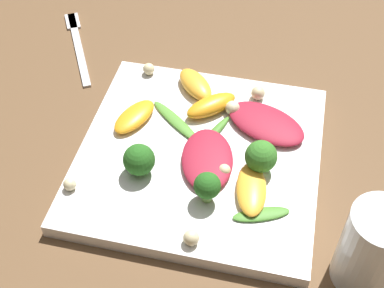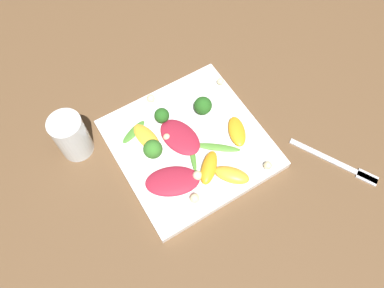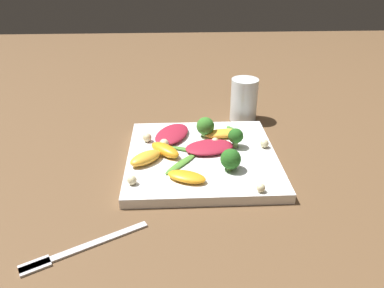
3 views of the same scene
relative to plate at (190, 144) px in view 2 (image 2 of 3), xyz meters
name	(u,v)px [view 2 (image 2 of 3)]	position (x,y,z in m)	size (l,w,h in m)	color
ground_plane	(190,146)	(0.00, 0.00, -0.01)	(2.40, 2.40, 0.00)	brown
plate	(190,144)	(0.00, 0.00, 0.00)	(0.29, 0.29, 0.02)	white
drinking_glass	(71,136)	(-0.11, -0.19, 0.04)	(0.06, 0.06, 0.10)	white
fork	(343,165)	(0.20, 0.23, -0.01)	(0.17, 0.10, 0.01)	silver
radicchio_leaf_0	(173,181)	(0.06, -0.07, 0.02)	(0.10, 0.12, 0.01)	maroon
radicchio_leaf_1	(180,137)	(-0.02, -0.01, 0.02)	(0.11, 0.08, 0.01)	maroon
orange_segment_0	(237,131)	(0.03, 0.09, 0.02)	(0.08, 0.06, 0.01)	orange
orange_segment_1	(207,169)	(0.07, 0.00, 0.02)	(0.07, 0.07, 0.02)	orange
orange_segment_2	(147,138)	(-0.05, -0.07, 0.02)	(0.08, 0.04, 0.01)	#FCAD33
orange_segment_3	(232,175)	(0.11, 0.03, 0.02)	(0.07, 0.07, 0.02)	#FCAD33
broccoli_floret_0	(153,149)	(-0.01, -0.07, 0.03)	(0.04, 0.04, 0.04)	#84AD5B
broccoli_floret_1	(203,106)	(-0.05, 0.06, 0.03)	(0.04, 0.04, 0.04)	#84AD5B
broccoli_floret_2	(162,116)	(-0.07, -0.02, 0.03)	(0.03, 0.03, 0.04)	#84AD5B
arugula_sprig_0	(192,153)	(0.03, -0.01, 0.01)	(0.08, 0.04, 0.01)	#47842D
arugula_sprig_1	(217,147)	(0.04, 0.04, 0.01)	(0.07, 0.08, 0.01)	#518E33
arugula_sprig_2	(134,132)	(-0.08, -0.08, 0.01)	(0.04, 0.07, 0.00)	#47842D
macadamia_nut_0	(220,81)	(-0.09, 0.13, 0.02)	(0.01, 0.01, 0.01)	beige
macadamia_nut_1	(197,175)	(0.07, -0.03, 0.02)	(0.02, 0.02, 0.02)	beige
macadamia_nut_2	(167,137)	(-0.03, -0.04, 0.02)	(0.01, 0.01, 0.01)	beige
macadamia_nut_3	(268,165)	(0.13, 0.10, 0.02)	(0.02, 0.02, 0.02)	beige
macadamia_nut_4	(151,98)	(-0.13, -0.02, 0.02)	(0.02, 0.02, 0.02)	beige
macadamia_nut_5	(195,198)	(0.11, -0.06, 0.02)	(0.02, 0.02, 0.02)	beige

